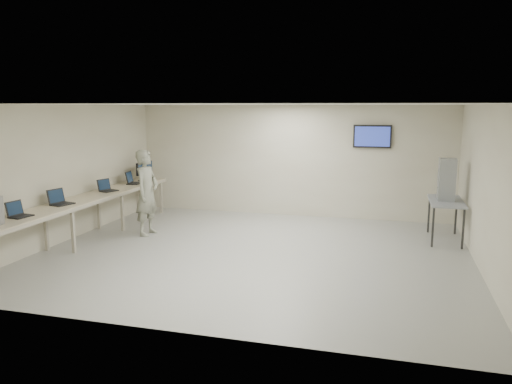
# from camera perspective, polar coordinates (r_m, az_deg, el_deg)

# --- Properties ---
(room) EXTENTS (8.01, 7.01, 2.81)m
(room) POSITION_cam_1_polar(r_m,az_deg,el_deg) (9.32, -0.04, 1.42)
(room) COLOR #9F9E94
(room) RESTS_ON ground
(workbench) EXTENTS (0.76, 6.00, 0.90)m
(workbench) POSITION_cam_1_polar(r_m,az_deg,el_deg) (10.89, -18.82, -1.00)
(workbench) COLOR #CAB98F
(workbench) RESTS_ON ground
(laptop_0) EXTENTS (0.33, 0.38, 0.27)m
(laptop_0) POSITION_cam_1_polar(r_m,az_deg,el_deg) (9.43, -25.54, -2.16)
(laptop_0) COLOR black
(laptop_0) RESTS_ON workbench
(laptop_1) EXTENTS (0.40, 0.44, 0.30)m
(laptop_1) POSITION_cam_1_polar(r_m,az_deg,el_deg) (10.28, -21.52, -0.92)
(laptop_1) COLOR black
(laptop_1) RESTS_ON workbench
(laptop_2) EXTENTS (0.39, 0.41, 0.27)m
(laptop_2) POSITION_cam_1_polar(r_m,az_deg,el_deg) (11.54, -16.68, 0.43)
(laptop_2) COLOR black
(laptop_2) RESTS_ON workbench
(laptop_3) EXTENTS (0.37, 0.42, 0.30)m
(laptop_3) POSITION_cam_1_polar(r_m,az_deg,el_deg) (12.50, -13.95, 1.27)
(laptop_3) COLOR black
(laptop_3) RESTS_ON workbench
(monitor_near) EXTENTS (0.21, 0.47, 0.47)m
(monitor_near) POSITION_cam_1_polar(r_m,az_deg,el_deg) (12.90, -12.93, 2.49)
(monitor_near) COLOR black
(monitor_near) RESTS_ON workbench
(monitor_far) EXTENTS (0.21, 0.47, 0.47)m
(monitor_far) POSITION_cam_1_polar(r_m,az_deg,el_deg) (13.15, -12.34, 2.65)
(monitor_far) COLOR black
(monitor_far) RESTS_ON workbench
(soldier) EXTENTS (0.48, 0.70, 1.85)m
(soldier) POSITION_cam_1_polar(r_m,az_deg,el_deg) (11.00, -12.35, -0.07)
(soldier) COLOR gray
(soldier) RESTS_ON ground
(side_table) EXTENTS (0.66, 1.41, 0.85)m
(side_table) POSITION_cam_1_polar(r_m,az_deg,el_deg) (11.03, 20.90, -1.27)
(side_table) COLOR gray
(side_table) RESTS_ON ground
(storage_bins) EXTENTS (0.33, 0.37, 0.87)m
(storage_bins) POSITION_cam_1_polar(r_m,az_deg,el_deg) (10.95, 20.96, 1.34)
(storage_bins) COLOR #9BA1A5
(storage_bins) RESTS_ON side_table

